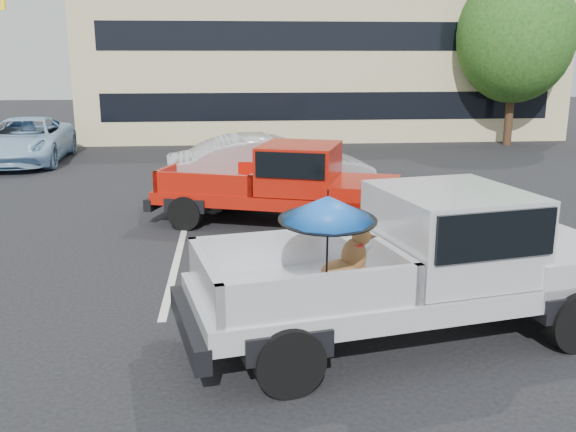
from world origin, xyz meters
name	(u,v)px	position (x,y,z in m)	size (l,w,h in m)	color
ground	(373,301)	(0.00, 0.00, 0.00)	(90.00, 90.00, 0.00)	black
stripe_left	(176,264)	(-3.00, 2.00, 0.00)	(0.12, 5.00, 0.01)	silver
stripe_right	(512,254)	(3.00, 2.00, 0.00)	(0.12, 5.00, 0.01)	silver
motel_building	(317,61)	(2.00, 20.99, 3.21)	(20.40, 8.40, 6.30)	#C9BB86
tree_right	(516,36)	(9.00, 16.00, 4.21)	(4.46, 4.46, 6.78)	#332114
tree_back	(389,36)	(6.00, 24.00, 4.41)	(4.68, 4.68, 7.11)	#332114
silver_pickup	(433,256)	(0.46, -1.19, 1.05)	(5.97, 3.08, 2.06)	black
red_pickup	(292,181)	(-0.76, 4.39, 0.94)	(5.52, 3.37, 1.72)	black
silver_sedan	(272,170)	(-1.04, 6.50, 0.82)	(1.73, 4.95, 1.63)	#A1A2A8
blue_suv	(26,141)	(-8.74, 13.24, 0.74)	(2.45, 5.31, 1.47)	#90B4D6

